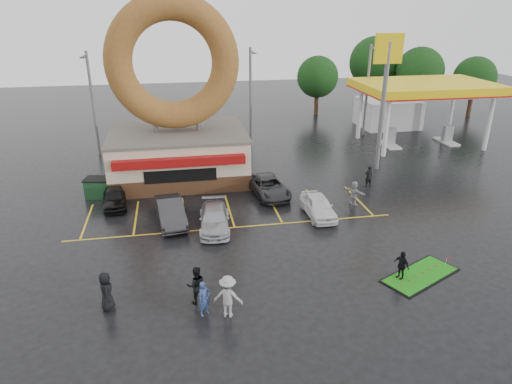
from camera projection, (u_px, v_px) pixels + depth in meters
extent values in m
plane|color=black|center=(243.00, 255.00, 24.63)|extent=(120.00, 120.00, 0.00)
cube|color=#472B19|center=(180.00, 169.00, 35.73)|extent=(10.00, 8.00, 1.20)
cube|color=beige|center=(178.00, 148.00, 35.06)|extent=(10.00, 8.00, 2.30)
cube|color=#59544C|center=(177.00, 132.00, 34.58)|extent=(10.20, 8.20, 0.20)
cube|color=maroon|center=(180.00, 162.00, 31.05)|extent=(9.00, 0.60, 0.60)
cylinder|color=slate|center=(155.00, 124.00, 34.05)|extent=(0.30, 0.30, 1.20)
cylinder|color=slate|center=(198.00, 122.00, 34.58)|extent=(0.30, 0.30, 1.20)
torus|color=brown|center=(173.00, 62.00, 32.64)|extent=(9.60, 2.00, 9.60)
cylinder|color=silver|center=(386.00, 129.00, 39.80)|extent=(0.40, 0.40, 5.00)
cylinder|color=silver|center=(489.00, 124.00, 41.46)|extent=(0.40, 0.40, 5.00)
cylinder|color=silver|center=(360.00, 114.00, 45.26)|extent=(0.40, 0.40, 5.00)
cylinder|color=silver|center=(451.00, 110.00, 46.91)|extent=(0.40, 0.40, 5.00)
cube|color=silver|center=(426.00, 89.00, 42.31)|extent=(12.00, 8.00, 0.50)
cube|color=yellow|center=(426.00, 86.00, 42.19)|extent=(12.30, 8.30, 0.70)
cube|color=#99999E|center=(390.00, 136.00, 43.47)|extent=(0.90, 0.60, 1.60)
cube|color=#99999E|center=(448.00, 133.00, 44.46)|extent=(0.90, 0.60, 1.60)
cube|color=silver|center=(388.00, 113.00, 50.10)|extent=(6.00, 5.00, 3.00)
cylinder|color=slate|center=(383.00, 108.00, 35.79)|extent=(0.36, 0.36, 10.00)
cube|color=yellow|center=(389.00, 48.00, 34.07)|extent=(2.20, 0.30, 2.20)
cylinder|color=slate|center=(93.00, 105.00, 39.44)|extent=(0.24, 0.24, 9.00)
cylinder|color=slate|center=(84.00, 56.00, 36.93)|extent=(0.12, 2.00, 0.12)
cube|color=slate|center=(82.00, 58.00, 36.04)|extent=(0.40, 0.18, 0.12)
cylinder|color=slate|center=(250.00, 97.00, 42.67)|extent=(0.24, 0.24, 9.00)
cylinder|color=slate|center=(252.00, 52.00, 40.16)|extent=(0.12, 2.00, 0.12)
cube|color=slate|center=(254.00, 53.00, 39.27)|extent=(0.40, 0.18, 0.12)
cylinder|color=slate|center=(367.00, 91.00, 45.57)|extent=(0.24, 0.24, 9.00)
cylinder|color=slate|center=(375.00, 48.00, 43.06)|extent=(0.12, 2.00, 0.12)
cube|color=slate|center=(380.00, 50.00, 42.17)|extent=(0.40, 0.18, 0.12)
cylinder|color=#332114|center=(416.00, 103.00, 55.67)|extent=(0.50, 0.50, 2.88)
sphere|color=black|center=(420.00, 71.00, 54.23)|extent=(5.60, 5.60, 5.60)
cylinder|color=#332114|center=(470.00, 106.00, 54.91)|extent=(0.50, 0.50, 2.52)
sphere|color=black|center=(475.00, 78.00, 53.66)|extent=(4.90, 4.90, 4.90)
cylinder|color=#332114|center=(371.00, 96.00, 58.57)|extent=(0.50, 0.50, 3.24)
sphere|color=black|center=(375.00, 62.00, 56.96)|extent=(6.30, 6.30, 6.30)
cylinder|color=#332114|center=(316.00, 104.00, 55.57)|extent=(0.50, 0.50, 2.52)
sphere|color=black|center=(318.00, 77.00, 54.31)|extent=(4.90, 4.90, 4.90)
imported|color=black|center=(114.00, 197.00, 30.43)|extent=(1.87, 3.81, 1.25)
imported|color=#2D2C2F|center=(171.00, 212.00, 28.08)|extent=(2.06, 4.59, 1.46)
imported|color=#ACACB1|center=(214.00, 219.00, 27.37)|extent=(2.13, 4.50, 1.27)
imported|color=#2F2F31|center=(268.00, 187.00, 32.16)|extent=(2.79, 4.96, 1.31)
imported|color=white|center=(318.00, 206.00, 29.02)|extent=(1.65, 3.98, 1.35)
imported|color=navy|center=(204.00, 299.00, 19.65)|extent=(0.71, 0.65, 1.64)
imported|color=black|center=(196.00, 285.00, 20.43)|extent=(0.94, 0.77, 1.82)
imported|color=#949497|center=(228.00, 297.00, 19.50)|extent=(1.45, 1.11, 1.98)
imported|color=black|center=(106.00, 291.00, 19.99)|extent=(0.70, 0.97, 1.83)
imported|color=black|center=(401.00, 265.00, 22.26)|extent=(0.67, 0.97, 1.52)
imported|color=#969699|center=(354.00, 193.00, 30.58)|extent=(1.23, 1.57, 1.66)
imported|color=black|center=(369.00, 176.00, 33.60)|extent=(0.61, 0.42, 1.63)
cube|color=#1A4524|center=(100.00, 188.00, 31.91)|extent=(2.01, 1.54, 1.30)
cube|color=black|center=(420.00, 275.00, 22.78)|extent=(4.56, 3.48, 0.05)
cube|color=#1D7D14|center=(420.00, 275.00, 22.77)|extent=(4.31, 3.22, 0.03)
cylinder|color=silver|center=(446.00, 262.00, 23.41)|extent=(0.02, 0.02, 0.48)
cube|color=red|center=(448.00, 259.00, 23.35)|extent=(0.14, 0.01, 0.10)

